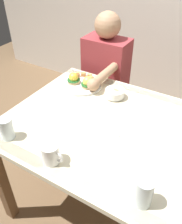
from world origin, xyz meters
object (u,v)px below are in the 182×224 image
eggs_benedict_plate (81,83)px  coffee_mug (51,153)px  fruit_bowl (115,93)px  water_glass_far (7,129)px  fork (112,126)px  water_glass_near (143,193)px  diner_person (104,77)px  dining_table (115,142)px

eggs_benedict_plate → coffee_mug: size_ratio=2.42×
eggs_benedict_plate → fruit_bowl: (0.25, -0.01, 0.01)m
water_glass_far → coffee_mug: bearing=-2.5°
coffee_mug → eggs_benedict_plate: bearing=111.5°
fruit_bowl → fork: size_ratio=0.88×
water_glass_near → water_glass_far: water_glass_near is taller
fork → water_glass_near: (0.30, -0.34, 0.05)m
coffee_mug → fork: bearing=71.0°
fruit_bowl → coffee_mug: 0.61m
fruit_bowl → fork: (0.12, -0.26, -0.03)m
diner_person → coffee_mug: bearing=-75.3°
dining_table → diner_person: 0.72m
dining_table → coffee_mug: (-0.14, -0.36, 0.16)m
water_glass_near → water_glass_far: 0.71m
fork → water_glass_far: water_glass_far is taller
dining_table → coffee_mug: size_ratio=10.76×
water_glass_near → water_glass_far: bearing=-179.8°
dining_table → fruit_bowl: 0.32m
eggs_benedict_plate → fruit_bowl: size_ratio=2.25×
water_glass_near → diner_person: (-0.68, 0.95, -0.15)m
water_glass_far → diner_person: diner_person is taller
fork → diner_person: size_ratio=0.12×
fork → coffee_mug: bearing=-109.0°
water_glass_near → water_glass_far: (-0.71, -0.00, -0.01)m
dining_table → fork: size_ratio=8.85×
eggs_benedict_plate → fork: size_ratio=1.99×
fork → water_glass_far: size_ratio=1.20×
fruit_bowl → water_glass_far: bearing=-116.1°
eggs_benedict_plate → water_glass_near: 0.91m
dining_table → water_glass_far: (-0.43, -0.35, 0.16)m
dining_table → fork: fork is taller
fruit_bowl → fork: 0.28m
eggs_benedict_plate → diner_person: (-0.01, 0.34, -0.11)m
dining_table → fruit_bowl: fruit_bowl is taller
coffee_mug → water_glass_near: size_ratio=0.87×
water_glass_near → water_glass_far: size_ratio=1.12×
water_glass_far → diner_person: 0.96m
dining_table → diner_person: diner_person is taller
fruit_bowl → diner_person: size_ratio=0.11×
eggs_benedict_plate → fruit_bowl: eggs_benedict_plate is taller
diner_person → dining_table: bearing=-56.6°
eggs_benedict_plate → coffee_mug: (0.25, -0.62, 0.03)m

